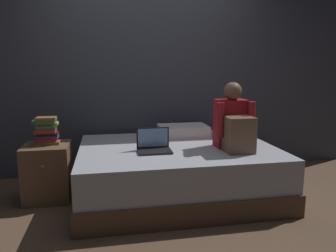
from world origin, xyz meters
TOP-DOWN VIEW (x-y plane):
  - ground_plane at (0.00, 0.00)m, footprint 8.00×8.00m
  - wall_back at (0.00, 1.20)m, footprint 5.60×0.10m
  - bed at (0.20, 0.30)m, footprint 2.00×1.50m
  - nightstand at (-1.10, 0.44)m, footprint 0.44×0.46m
  - person_sitting at (0.73, 0.10)m, footprint 0.39×0.44m
  - laptop at (-0.06, 0.14)m, footprint 0.32×0.23m
  - pillow at (0.37, 0.75)m, footprint 0.56×0.36m
  - book_stack at (-1.09, 0.47)m, footprint 0.24×0.18m

SIDE VIEW (x-z plane):
  - ground_plane at x=0.00m, z-range 0.00..0.00m
  - bed at x=0.20m, z-range 0.00..0.52m
  - nightstand at x=-1.10m, z-range 0.00..0.56m
  - laptop at x=-0.06m, z-range 0.47..0.69m
  - pillow at x=0.37m, z-range 0.52..0.65m
  - book_stack at x=-1.09m, z-range 0.56..0.84m
  - person_sitting at x=0.73m, z-range 0.45..1.10m
  - wall_back at x=0.00m, z-range 0.00..2.70m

